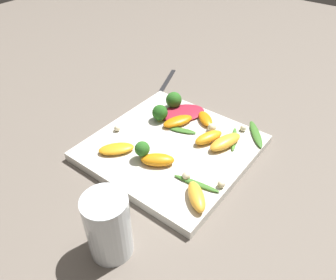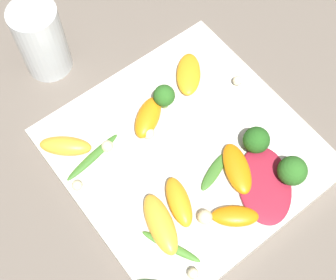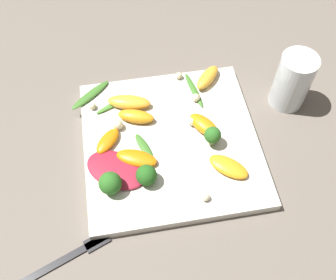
{
  "view_description": "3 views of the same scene",
  "coord_description": "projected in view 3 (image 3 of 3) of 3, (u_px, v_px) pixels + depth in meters",
  "views": [
    {
      "loc": [
        -0.41,
        -0.31,
        0.45
      ],
      "look_at": [
        -0.0,
        0.01,
        0.03
      ],
      "focal_mm": 35.0,
      "sensor_mm": 36.0,
      "label": 1
    },
    {
      "loc": [
        0.19,
        -0.18,
        0.57
      ],
      "look_at": [
        -0.02,
        -0.02,
        0.03
      ],
      "focal_mm": 50.0,
      "sensor_mm": 36.0,
      "label": 2
    },
    {
      "loc": [
        0.07,
        0.37,
        0.59
      ],
      "look_at": [
        0.01,
        0.01,
        0.03
      ],
      "focal_mm": 42.0,
      "sensor_mm": 36.0,
      "label": 3
    }
  ],
  "objects": [
    {
      "name": "macadamia_nut_1",
      "position": [
        192.0,
        122.0,
        0.7
      ],
      "size": [
        0.02,
        0.02,
        0.02
      ],
      "color": "beige",
      "rests_on": "plate"
    },
    {
      "name": "arugula_sprig_1",
      "position": [
        194.0,
        90.0,
        0.74
      ],
      "size": [
        0.03,
        0.09,
        0.01
      ],
      "color": "#3D7528",
      "rests_on": "plate"
    },
    {
      "name": "ground_plane",
      "position": [
        171.0,
        146.0,
        0.7
      ],
      "size": [
        2.4,
        2.4,
        0.0
      ],
      "primitive_type": "plane",
      "color": "#6B6056"
    },
    {
      "name": "orange_segment_6",
      "position": [
        229.0,
        167.0,
        0.65
      ],
      "size": [
        0.07,
        0.07,
        0.01
      ],
      "color": "orange",
      "rests_on": "plate"
    },
    {
      "name": "orange_segment_1",
      "position": [
        108.0,
        141.0,
        0.68
      ],
      "size": [
        0.06,
        0.06,
        0.01
      ],
      "color": "orange",
      "rests_on": "plate"
    },
    {
      "name": "macadamia_nut_4",
      "position": [
        179.0,
        76.0,
        0.76
      ],
      "size": [
        0.01,
        0.01,
        0.01
      ],
      "color": "beige",
      "rests_on": "plate"
    },
    {
      "name": "arugula_sprig_0",
      "position": [
        144.0,
        147.0,
        0.68
      ],
      "size": [
        0.03,
        0.06,
        0.01
      ],
      "color": "#3D7528",
      "rests_on": "plate"
    },
    {
      "name": "orange_segment_2",
      "position": [
        204.0,
        125.0,
        0.69
      ],
      "size": [
        0.06,
        0.07,
        0.02
      ],
      "color": "orange",
      "rests_on": "plate"
    },
    {
      "name": "fork",
      "position": [
        68.0,
        257.0,
        0.59
      ],
      "size": [
        0.17,
        0.08,
        0.01
      ],
      "color": "#262628",
      "rests_on": "ground_plane"
    },
    {
      "name": "orange_segment_5",
      "position": [
        129.0,
        102.0,
        0.72
      ],
      "size": [
        0.08,
        0.05,
        0.02
      ],
      "color": "#FCAD33",
      "rests_on": "plate"
    },
    {
      "name": "drinking_glass",
      "position": [
        293.0,
        81.0,
        0.71
      ],
      "size": [
        0.07,
        0.07,
        0.11
      ],
      "color": "white",
      "rests_on": "ground_plane"
    },
    {
      "name": "plate",
      "position": [
        171.0,
        143.0,
        0.69
      ],
      "size": [
        0.3,
        0.3,
        0.02
      ],
      "color": "silver",
      "rests_on": "ground_plane"
    },
    {
      "name": "radicchio_leaf_0",
      "position": [
        116.0,
        170.0,
        0.65
      ],
      "size": [
        0.12,
        0.11,
        0.01
      ],
      "color": "maroon",
      "rests_on": "plate"
    },
    {
      "name": "orange_segment_0",
      "position": [
        208.0,
        77.0,
        0.75
      ],
      "size": [
        0.06,
        0.07,
        0.02
      ],
      "color": "#FCAD33",
      "rests_on": "plate"
    },
    {
      "name": "macadamia_nut_2",
      "position": [
        196.0,
        98.0,
        0.73
      ],
      "size": [
        0.02,
        0.02,
        0.02
      ],
      "color": "beige",
      "rests_on": "plate"
    },
    {
      "name": "macadamia_nut_3",
      "position": [
        205.0,
        197.0,
        0.62
      ],
      "size": [
        0.01,
        0.01,
        0.01
      ],
      "color": "beige",
      "rests_on": "plate"
    },
    {
      "name": "broccoli_floret_1",
      "position": [
        146.0,
        175.0,
        0.63
      ],
      "size": [
        0.03,
        0.03,
        0.04
      ],
      "color": "#84AD5B",
      "rests_on": "plate"
    },
    {
      "name": "orange_segment_3",
      "position": [
        137.0,
        158.0,
        0.66
      ],
      "size": [
        0.08,
        0.06,
        0.02
      ],
      "color": "orange",
      "rests_on": "plate"
    },
    {
      "name": "broccoli_floret_0",
      "position": [
        213.0,
        135.0,
        0.66
      ],
      "size": [
        0.03,
        0.03,
        0.04
      ],
      "color": "#84AD5B",
      "rests_on": "plate"
    },
    {
      "name": "arugula_sprig_2",
      "position": [
        90.0,
        95.0,
        0.74
      ],
      "size": [
        0.08,
        0.07,
        0.01
      ],
      "color": "#3D7528",
      "rests_on": "plate"
    },
    {
      "name": "broccoli_floret_2",
      "position": [
        110.0,
        183.0,
        0.62
      ],
      "size": [
        0.04,
        0.04,
        0.04
      ],
      "color": "#7A9E51",
      "rests_on": "plate"
    },
    {
      "name": "macadamia_nut_5",
      "position": [
        118.0,
        125.0,
        0.69
      ],
      "size": [
        0.02,
        0.02,
        0.02
      ],
      "color": "beige",
      "rests_on": "plate"
    },
    {
      "name": "orange_segment_4",
      "position": [
        136.0,
        116.0,
        0.7
      ],
      "size": [
        0.07,
        0.05,
        0.02
      ],
      "color": "orange",
      "rests_on": "plate"
    },
    {
      "name": "arugula_sprig_3",
      "position": [
        114.0,
        104.0,
        0.73
      ],
      "size": [
        0.07,
        0.04,
        0.01
      ],
      "color": "#47842D",
      "rests_on": "plate"
    },
    {
      "name": "macadamia_nut_0",
      "position": [
        92.0,
        106.0,
        0.72
      ],
      "size": [
        0.01,
        0.01,
        0.01
      ],
      "color": "beige",
      "rests_on": "plate"
    }
  ]
}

